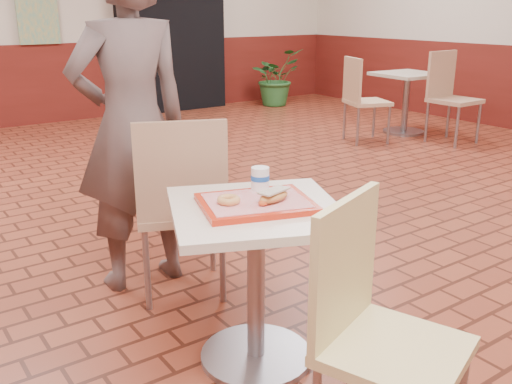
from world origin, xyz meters
TOP-DOWN VIEW (x-y plane):
  - wainscot_band at (0.00, 0.00)m, footprint 8.00×10.00m
  - corridor_doorway at (1.20, 4.88)m, footprint 1.60×0.22m
  - main_table at (-1.42, -0.89)m, footprint 0.66×0.66m
  - chair_main_front at (-1.42, -1.54)m, footprint 0.53×0.53m
  - chair_main_back at (-1.40, -0.21)m, footprint 0.57×0.57m
  - customer at (-1.50, 0.09)m, footprint 0.64×0.43m
  - serving_tray at (-1.42, -0.89)m, footprint 0.43×0.33m
  - ring_donut at (-1.53, -0.86)m, footprint 0.09×0.09m
  - long_john_donut at (-1.37, -0.94)m, footprint 0.16×0.11m
  - paper_cup at (-1.33, -0.79)m, footprint 0.08×0.08m
  - second_table at (2.72, 1.88)m, footprint 0.67×0.67m
  - chair_second_left at (1.93, 1.85)m, footprint 0.55×0.55m
  - chair_second_front at (2.74, 1.31)m, footprint 0.47×0.47m
  - potted_plant at (2.68, 4.40)m, footprint 0.87×0.79m

SIDE VIEW (x-z plane):
  - potted_plant at x=2.68m, z-range 0.00..0.85m
  - main_table at x=-1.42m, z-range 0.12..0.81m
  - second_table at x=2.72m, z-range 0.12..0.83m
  - chair_main_front at x=-1.42m, z-range 0.05..0.94m
  - wainscot_band at x=0.00m, z-range 0.00..1.00m
  - chair_second_left at x=1.93m, z-range 0.05..0.98m
  - chair_main_back at x=-1.40m, z-range 0.06..1.00m
  - chair_second_front at x=2.74m, z-range 0.06..1.05m
  - serving_tray at x=-1.42m, z-range 0.69..0.72m
  - ring_donut at x=-1.53m, z-range 0.72..0.75m
  - long_john_donut at x=-1.37m, z-range 0.72..0.77m
  - paper_cup at x=-1.33m, z-range 0.72..0.82m
  - customer at x=-1.50m, z-range 0.00..1.74m
  - corridor_doorway at x=1.20m, z-range 0.00..2.20m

